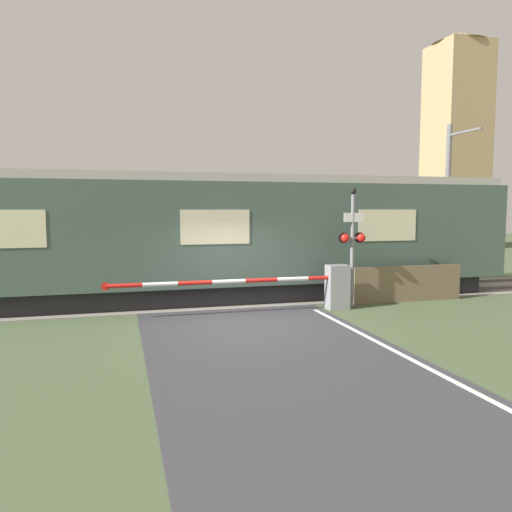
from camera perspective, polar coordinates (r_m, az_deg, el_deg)
ground_plane at (r=12.40m, az=-1.33°, el=-7.73°), size 80.00×80.00×0.00m
track_bed at (r=15.58m, az=-4.33°, el=-4.92°), size 36.00×3.20×0.13m
train at (r=15.29m, az=-5.64°, el=2.17°), size 19.41×2.85×3.82m
crossing_barrier at (r=14.00m, az=7.09°, el=-3.41°), size 6.66×0.44×1.25m
signal_post at (r=14.44m, az=10.98°, el=1.82°), size 0.80×0.26×3.41m
catenary_pole at (r=21.08m, az=21.08°, el=6.06°), size 0.20×1.90×6.07m
distant_building at (r=38.94m, az=21.86°, el=12.11°), size 3.86×3.86×15.03m
roadside_fence at (r=15.85m, az=17.03°, el=-3.04°), size 3.61×0.06×1.10m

